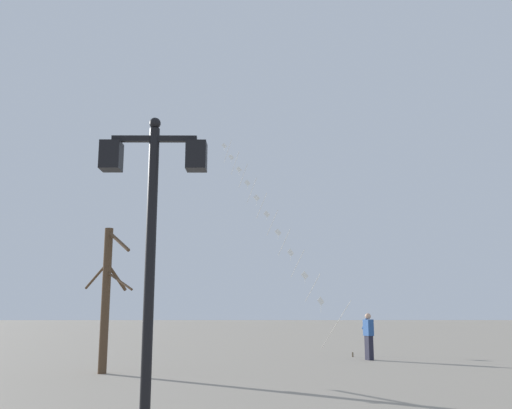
# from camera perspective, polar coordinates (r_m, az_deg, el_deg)

# --- Properties ---
(ground_plane) EXTENTS (160.00, 160.00, 0.00)m
(ground_plane) POSITION_cam_1_polar(r_m,az_deg,el_deg) (21.27, 3.60, -15.72)
(ground_plane) COLOR gray
(twin_lantern_lamp_post) EXTENTS (1.47, 0.28, 4.50)m
(twin_lantern_lamp_post) POSITION_cam_1_polar(r_m,az_deg,el_deg) (7.68, -10.67, -0.91)
(twin_lantern_lamp_post) COLOR black
(twin_lantern_lamp_post) RESTS_ON ground_plane
(kite_train) EXTENTS (6.23, 15.12, 13.44)m
(kite_train) POSITION_cam_1_polar(r_m,az_deg,el_deg) (30.97, 1.19, -1.14)
(kite_train) COLOR brown
(kite_train) RESTS_ON ground_plane
(kite_flyer) EXTENTS (0.37, 0.62, 1.71)m
(kite_flyer) POSITION_cam_1_polar(r_m,az_deg,el_deg) (21.73, 11.50, -13.03)
(kite_flyer) COLOR #1E1E2D
(kite_flyer) RESTS_ON ground_plane
(bare_tree) EXTENTS (1.92, 2.04, 4.30)m
(bare_tree) POSITION_cam_1_polar(r_m,az_deg,el_deg) (17.44, -15.11, -8.95)
(bare_tree) COLOR #4C3826
(bare_tree) RESTS_ON ground_plane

